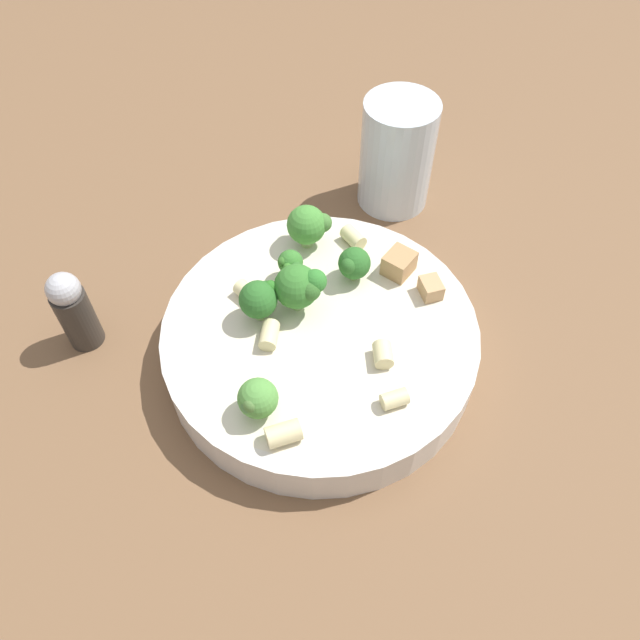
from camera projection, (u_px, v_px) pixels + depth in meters
name	position (u px, v px, depth m)	size (l,w,h in m)	color
ground_plane	(320.00, 354.00, 0.57)	(2.00, 2.00, 0.00)	brown
pasta_bowl	(320.00, 339.00, 0.55)	(0.28, 0.28, 0.04)	silver
broccoli_floret_0	(300.00, 287.00, 0.53)	(0.04, 0.04, 0.05)	#9EC175
broccoli_floret_1	(260.00, 298.00, 0.52)	(0.04, 0.03, 0.04)	#9EC175
broccoli_floret_2	(257.00, 399.00, 0.47)	(0.03, 0.03, 0.04)	#84AD60
broccoli_floret_3	(290.00, 264.00, 0.56)	(0.03, 0.03, 0.03)	#84AD60
broccoli_floret_4	(354.00, 263.00, 0.56)	(0.03, 0.03, 0.03)	#93B766
broccoli_floret_5	(308.00, 225.00, 0.58)	(0.04, 0.04, 0.04)	#9EC175
rigatoni_0	(395.00, 399.00, 0.49)	(0.01, 0.01, 0.02)	beige
rigatoni_1	(284.00, 434.00, 0.47)	(0.02, 0.02, 0.03)	beige
rigatoni_2	(247.00, 292.00, 0.55)	(0.01, 0.01, 0.02)	beige
rigatoni_3	(353.00, 237.00, 0.59)	(0.02, 0.02, 0.02)	beige
rigatoni_4	(269.00, 335.00, 0.52)	(0.01, 0.01, 0.02)	beige
rigatoni_5	(383.00, 354.00, 0.51)	(0.02, 0.02, 0.02)	beige
chicken_chunk_0	(431.00, 288.00, 0.55)	(0.02, 0.02, 0.02)	tan
chicken_chunk_1	(399.00, 263.00, 0.57)	(0.03, 0.02, 0.02)	tan
drinking_glass	(396.00, 160.00, 0.66)	(0.08, 0.08, 0.12)	silver
pepper_shaker	(74.00, 310.00, 0.55)	(0.03, 0.03, 0.09)	#332D28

